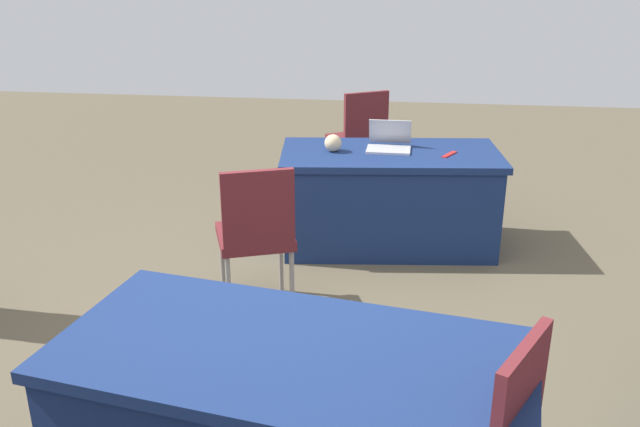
{
  "coord_description": "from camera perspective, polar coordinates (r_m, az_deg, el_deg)",
  "views": [
    {
      "loc": [
        -0.61,
        2.98,
        2.12
      ],
      "look_at": [
        -0.2,
        -0.16,
        0.9
      ],
      "focal_mm": 38.44,
      "sensor_mm": 36.0,
      "label": 1
    }
  ],
  "objects": [
    {
      "name": "yarn_ball",
      "position": [
        5.04,
        1.1,
        5.89
      ],
      "size": [
        0.13,
        0.13,
        0.13
      ],
      "primitive_type": "sphere",
      "color": "beige",
      "rests_on": "table_foreground"
    },
    {
      "name": "table_foreground",
      "position": [
        5.18,
        5.77,
        1.24
      ],
      "size": [
        1.68,
        0.97,
        0.74
      ],
      "rotation": [
        0.0,
        0.0,
        0.11
      ],
      "color": "navy",
      "rests_on": "ground"
    },
    {
      "name": "chair_tucked_right",
      "position": [
        4.09,
        -5.34,
        -1.37
      ],
      "size": [
        0.57,
        0.57,
        0.97
      ],
      "rotation": [
        0.0,
        0.0,
        3.5
      ],
      "color": "#9E9993",
      "rests_on": "ground"
    },
    {
      "name": "scissors_red",
      "position": [
        5.05,
        10.72,
        4.86
      ],
      "size": [
        0.12,
        0.18,
        0.01
      ],
      "primitive_type": "cube",
      "rotation": [
        0.0,
        0.0,
        1.07
      ],
      "color": "red",
      "rests_on": "table_foreground"
    },
    {
      "name": "ground_plane",
      "position": [
        3.71,
        -3.47,
        -13.81
      ],
      "size": [
        14.4,
        14.4,
        0.0
      ],
      "primitive_type": "plane",
      "color": "brown"
    },
    {
      "name": "laptop_silver",
      "position": [
        5.12,
        5.76,
        5.78
      ],
      "size": [
        0.32,
        0.3,
        0.21
      ],
      "rotation": [
        0.0,
        0.0,
        -0.02
      ],
      "color": "silver",
      "rests_on": "table_foreground"
    },
    {
      "name": "chair_tucked_left",
      "position": [
        6.25,
        3.32,
        6.59
      ],
      "size": [
        0.6,
        0.6,
        0.97
      ],
      "rotation": [
        0.0,
        0.0,
        3.66
      ],
      "color": "#9E9993",
      "rests_on": "ground"
    }
  ]
}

